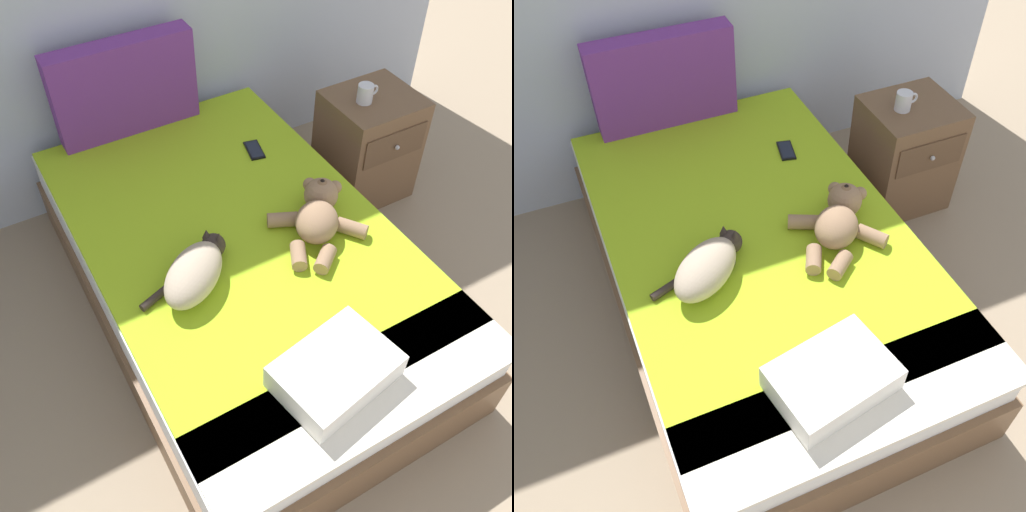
# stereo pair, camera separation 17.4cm
# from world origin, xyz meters

# --- Properties ---
(ground_plane) EXTENTS (10.78, 10.78, 0.00)m
(ground_plane) POSITION_xyz_m (1.78, 2.16, 0.00)
(ground_plane) COLOR gray
(bed) EXTENTS (1.28, 2.08, 0.47)m
(bed) POSITION_xyz_m (1.63, 3.21, 0.23)
(bed) COLOR brown
(bed) RESTS_ON ground_plane
(patterned_cushion) EXTENTS (0.72, 0.12, 0.47)m
(patterned_cushion) POSITION_xyz_m (1.52, 4.17, 0.70)
(patterned_cushion) COLOR #72338C
(patterned_cushion) RESTS_ON bed
(cat) EXTENTS (0.43, 0.36, 0.15)m
(cat) POSITION_xyz_m (1.36, 3.05, 0.54)
(cat) COLOR tan
(cat) RESTS_ON bed
(teddy_bear) EXTENTS (0.42, 0.46, 0.16)m
(teddy_bear) POSITION_xyz_m (1.94, 3.08, 0.54)
(teddy_bear) COLOR #937051
(teddy_bear) RESTS_ON bed
(cell_phone) EXTENTS (0.10, 0.16, 0.01)m
(cell_phone) POSITION_xyz_m (1.98, 3.68, 0.47)
(cell_phone) COLOR black
(cell_phone) RESTS_ON bed
(throw_pillow) EXTENTS (0.44, 0.35, 0.11)m
(throw_pillow) POSITION_xyz_m (1.57, 2.43, 0.52)
(throw_pillow) COLOR white
(throw_pillow) RESTS_ON bed
(nightstand) EXTENTS (0.45, 0.44, 0.60)m
(nightstand) POSITION_xyz_m (2.64, 3.61, 0.30)
(nightstand) COLOR brown
(nightstand) RESTS_ON ground_plane
(mug) EXTENTS (0.12, 0.08, 0.09)m
(mug) POSITION_xyz_m (2.57, 3.60, 0.65)
(mug) COLOR silver
(mug) RESTS_ON nightstand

